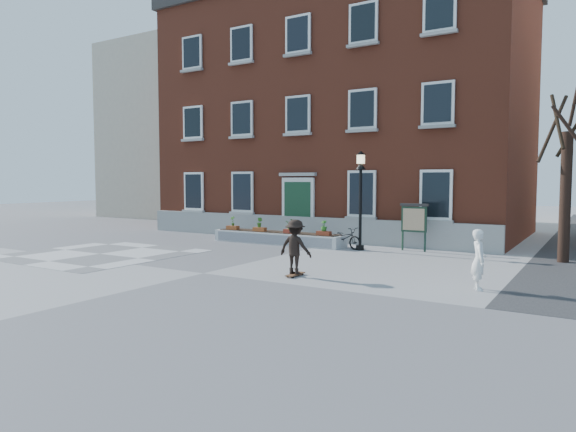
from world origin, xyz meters
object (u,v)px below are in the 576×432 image
Objects in this scene: bystander at (479,260)px; lamp_post at (361,186)px; bicycle at (345,238)px; notice_board at (414,219)px; skateboarder at (295,247)px.

lamp_post reaches higher than bystander.
bicycle is 2.23m from lamp_post.
lamp_post is 2.45m from notice_board.
bicycle is 0.89× the size of notice_board.
skateboarder is (1.40, -6.24, 0.42)m from bicycle.
notice_board reaches higher than skateboarder.
skateboarder reaches higher than bystander.
bystander is 0.39× the size of lamp_post.
bystander is 7.17m from notice_board.
bystander is 7.86m from lamp_post.
bicycle is 1.08× the size of bystander.
lamp_post is 2.38× the size of skateboarder.
lamp_post reaches higher than skateboarder.
bicycle is 8.29m from bystander.
skateboarder reaches higher than bicycle.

